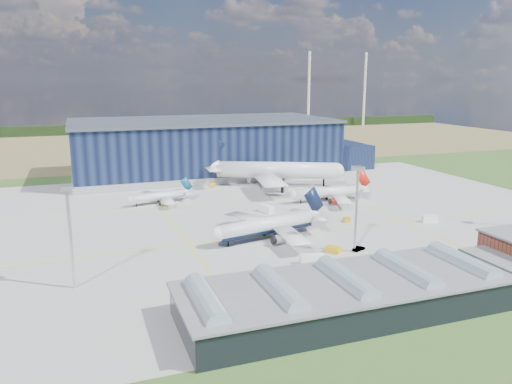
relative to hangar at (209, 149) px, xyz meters
name	(u,v)px	position (x,y,z in m)	size (l,w,h in m)	color
ground	(277,225)	(-2.81, -94.80, -11.62)	(600.00, 600.00, 0.00)	#375921
apron	(266,217)	(-2.81, -84.80, -11.59)	(220.00, 160.00, 0.08)	gray
farmland	(161,143)	(-2.81, 125.20, -11.62)	(600.00, 220.00, 0.01)	olive
treeline	(146,128)	(-2.81, 205.20, -7.62)	(600.00, 8.00, 8.00)	black
hangar	(209,149)	(0.00, 0.00, 0.00)	(145.00, 62.00, 26.10)	black
glass_concourse	(361,291)	(-9.26, -154.80, -7.93)	(78.00, 23.00, 8.60)	black
light_mast_west	(69,220)	(-62.81, -124.80, 3.82)	(2.60, 2.60, 23.00)	silver
light_mast_center	(357,195)	(7.19, -124.80, 3.82)	(2.60, 2.60, 23.00)	silver
airliner_navy	(266,217)	(-11.08, -106.80, -5.18)	(39.49, 38.63, 12.88)	white
airliner_red	(327,187)	(26.40, -72.80, -6.06)	(34.05, 33.31, 11.10)	white
airliner_widebody	(276,162)	(19.28, -39.80, -1.08)	(64.61, 63.21, 21.07)	white
airliner_regional	(158,192)	(-33.52, -54.80, -7.33)	(26.28, 25.71, 8.57)	white
gse_tug_a	(333,250)	(1.62, -123.52, -10.82)	(2.35, 3.84, 1.60)	gold
gse_tug_b	(347,220)	(19.84, -98.97, -10.98)	(1.96, 2.94, 1.28)	gold
gse_van_a	(312,260)	(-7.67, -129.64, -10.34)	(2.55, 5.85, 2.55)	white
gse_van_b	(266,209)	(-0.39, -79.25, -10.38)	(2.47, 5.39, 2.47)	white
gse_tug_c	(213,185)	(-7.00, -32.80, -10.90)	(2.05, 3.28, 1.43)	gold
gse_van_c	(430,219)	(44.32, -108.64, -10.49)	(2.26, 4.70, 2.26)	white
airstair	(439,257)	(22.52, -139.24, -10.14)	(1.85, 4.62, 2.96)	white
car_a	(382,276)	(3.62, -142.80, -11.03)	(1.40, 3.47, 1.18)	#99999E
car_b	(359,248)	(8.59, -124.63, -10.96)	(1.40, 4.01, 1.32)	#99999E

